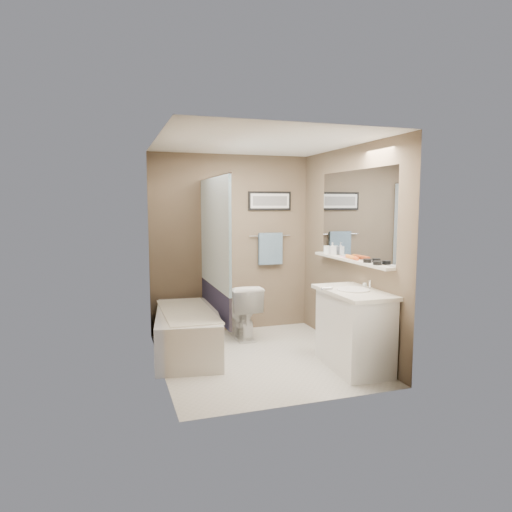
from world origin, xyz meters
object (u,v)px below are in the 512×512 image
object	(u,v)px
candle_bowl_far	(367,261)
glass_jar	(327,250)
bathtub	(188,332)
soap_bottle	(332,249)
hair_brush_front	(354,258)
candle_bowl_near	(377,263)
hair_brush_back	(351,257)
vanity	(354,331)
toilet	(242,311)

from	to	relation	value
candle_bowl_far	glass_jar	size ratio (longest dim) A/B	0.90
bathtub	soap_bottle	world-z (taller)	soap_bottle
hair_brush_front	glass_jar	world-z (taller)	glass_jar
candle_bowl_near	hair_brush_back	bearing A→B (deg)	90.00
candle_bowl_far	soap_bottle	distance (m)	0.80
candle_bowl_near	hair_brush_back	xyz separation A→B (m)	(0.00, 0.54, 0.00)
vanity	toilet	bearing A→B (deg)	122.53
candle_bowl_far	hair_brush_front	world-z (taller)	hair_brush_front
bathtub	vanity	size ratio (longest dim) A/B	1.67
bathtub	hair_brush_back	world-z (taller)	hair_brush_back
candle_bowl_far	hair_brush_back	xyz separation A→B (m)	(0.00, 0.35, 0.00)
vanity	glass_jar	bearing A→B (deg)	82.89
glass_jar	soap_bottle	world-z (taller)	soap_bottle
bathtub	vanity	bearing A→B (deg)	-24.63
hair_brush_back	glass_jar	world-z (taller)	glass_jar
toilet	glass_jar	bearing A→B (deg)	158.21
candle_bowl_far	glass_jar	xyz separation A→B (m)	(0.00, 0.96, 0.03)
toilet	glass_jar	world-z (taller)	glass_jar
toilet	vanity	size ratio (longest dim) A/B	0.79
glass_jar	bathtub	bearing A→B (deg)	-179.64
candle_bowl_near	toilet	bearing A→B (deg)	122.67
toilet	hair_brush_front	bearing A→B (deg)	133.31
candle_bowl_far	glass_jar	bearing A→B (deg)	90.00
bathtub	candle_bowl_near	xyz separation A→B (m)	(1.79, -1.13, 0.89)
toilet	hair_brush_front	world-z (taller)	hair_brush_front
bathtub	glass_jar	size ratio (longest dim) A/B	15.00
bathtub	toilet	xyz separation A→B (m)	(0.79, 0.42, 0.11)
bathtub	soap_bottle	size ratio (longest dim) A/B	9.93
bathtub	vanity	distance (m)	1.90
vanity	candle_bowl_near	world-z (taller)	candle_bowl_near
toilet	glass_jar	xyz separation A→B (m)	(1.00, -0.41, 0.81)
candle_bowl_far	soap_bottle	size ratio (longest dim) A/B	0.60
glass_jar	toilet	bearing A→B (deg)	157.55
candle_bowl_near	glass_jar	bearing A→B (deg)	90.00
vanity	bathtub	bearing A→B (deg)	150.60
vanity	soap_bottle	world-z (taller)	soap_bottle
candle_bowl_near	candle_bowl_far	xyz separation A→B (m)	(0.00, 0.19, 0.00)
toilet	candle_bowl_far	distance (m)	1.87
bathtub	hair_brush_back	xyz separation A→B (m)	(1.79, -0.59, 0.89)
hair_brush_back	candle_bowl_far	bearing A→B (deg)	-90.00
candle_bowl_far	hair_brush_front	distance (m)	0.28
vanity	soap_bottle	xyz separation A→B (m)	(0.19, 0.87, 0.79)
vanity	candle_bowl_far	bearing A→B (deg)	24.81
hair_brush_front	candle_bowl_far	bearing A→B (deg)	-90.00
soap_bottle	candle_bowl_far	bearing A→B (deg)	-90.00
candle_bowl_near	candle_bowl_far	bearing A→B (deg)	90.00
bathtub	candle_bowl_near	bearing A→B (deg)	-24.60
vanity	candle_bowl_near	xyz separation A→B (m)	(0.19, -0.12, 0.73)
candle_bowl_near	glass_jar	world-z (taller)	glass_jar
vanity	candle_bowl_near	bearing A→B (deg)	-29.06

